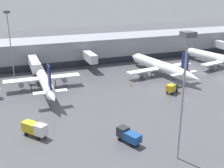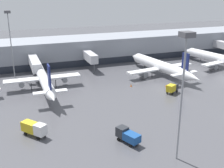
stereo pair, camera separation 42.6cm
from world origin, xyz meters
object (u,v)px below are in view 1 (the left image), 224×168
object	(u,v)px
parked_jet_1	(223,60)
service_truck_1	(128,135)
traffic_cone_4	(166,86)
service_truck_0	(35,128)
parked_jet_0	(43,77)
apron_light_mast_2	(186,64)
traffic_cone_2	(131,85)
apron_light_mast_0	(8,26)
service_truck_2	(172,88)
parked_jet_2	(161,66)

from	to	relation	value
parked_jet_1	service_truck_1	xyz separation A→B (m)	(-52.21, -34.83, -1.35)
traffic_cone_4	service_truck_0	bearing A→B (deg)	-157.79
parked_jet_0	apron_light_mast_2	bearing A→B (deg)	-159.58
traffic_cone_2	apron_light_mast_0	bearing A→B (deg)	146.11
traffic_cone_2	apron_light_mast_0	size ratio (longest dim) A/B	0.04
service_truck_2	apron_light_mast_0	world-z (taller)	apron_light_mast_0
apron_light_mast_2	service_truck_0	bearing A→B (deg)	142.83
parked_jet_0	parked_jet_2	distance (m)	37.31
service_truck_0	traffic_cone_2	distance (m)	34.82
parked_jet_2	traffic_cone_4	size ratio (longest dim) A/B	45.47
parked_jet_1	service_truck_0	bearing A→B (deg)	99.01
parked_jet_0	apron_light_mast_2	size ratio (longest dim) A/B	1.86
parked_jet_0	service_truck_1	distance (m)	36.83
parked_jet_0	traffic_cone_2	world-z (taller)	parked_jet_0
parked_jet_0	parked_jet_2	world-z (taller)	parked_jet_0
service_truck_2	traffic_cone_4	xyz separation A→B (m)	(1.17, 4.91, -1.15)
service_truck_1	traffic_cone_2	xyz separation A→B (m)	(13.31, 27.83, -1.09)
service_truck_1	traffic_cone_2	world-z (taller)	service_truck_1
parked_jet_2	service_truck_1	world-z (taller)	parked_jet_2
apron_light_mast_0	parked_jet_2	bearing A→B (deg)	-17.08
service_truck_0	parked_jet_2	bearing A→B (deg)	83.87
service_truck_2	traffic_cone_2	size ratio (longest dim) A/B	5.33
traffic_cone_2	service_truck_1	bearing A→B (deg)	-115.56
service_truck_1	apron_light_mast_2	xyz separation A→B (m)	(5.53, -7.56, 14.70)
parked_jet_1	parked_jet_2	world-z (taller)	parked_jet_1
apron_light_mast_0	apron_light_mast_2	size ratio (longest dim) A/B	0.99
parked_jet_1	service_truck_2	size ratio (longest dim) A/B	8.86
parked_jet_0	service_truck_2	distance (m)	35.64
service_truck_2	apron_light_mast_2	distance (m)	34.30
parked_jet_1	parked_jet_2	size ratio (longest dim) A/B	1.10
service_truck_2	service_truck_1	bearing A→B (deg)	-166.63
traffic_cone_4	parked_jet_0	bearing A→B (deg)	161.02
apron_light_mast_2	traffic_cone_4	bearing A→B (deg)	61.68
service_truck_0	traffic_cone_4	world-z (taller)	service_truck_0
parked_jet_1	traffic_cone_2	world-z (taller)	parked_jet_1
parked_jet_1	traffic_cone_4	xyz separation A→B (m)	(-29.67, -10.82, -2.46)
apron_light_mast_0	service_truck_2	bearing A→B (deg)	-37.13
service_truck_0	apron_light_mast_2	xyz separation A→B (m)	(21.11, -16.00, 14.53)
apron_light_mast_2	parked_jet_1	bearing A→B (deg)	42.24
parked_jet_2	traffic_cone_2	world-z (taller)	parked_jet_2
parked_jet_0	apron_light_mast_0	xyz separation A→B (m)	(-7.14, 13.19, 12.62)
service_truck_2	parked_jet_0	bearing A→B (deg)	124.50
parked_jet_0	service_truck_2	xyz separation A→B (m)	(31.69, -16.21, -1.85)
traffic_cone_4	parked_jet_1	bearing A→B (deg)	20.04
service_truck_0	service_truck_2	size ratio (longest dim) A/B	1.27
traffic_cone_4	apron_light_mast_0	distance (m)	49.42
traffic_cone_4	apron_light_mast_2	distance (m)	39.19
service_truck_1	service_truck_2	world-z (taller)	service_truck_1
service_truck_2	apron_light_mast_0	bearing A→B (deg)	114.46
parked_jet_1	service_truck_0	distance (m)	72.76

